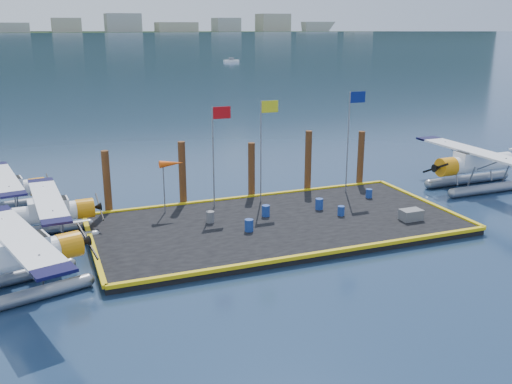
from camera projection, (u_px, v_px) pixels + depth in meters
ground at (277, 228)px, 31.83m from camera, size 4000.00×4000.00×0.00m
dock at (277, 225)px, 31.78m from camera, size 20.00×10.00×0.40m
dock_bumpers at (278, 220)px, 31.70m from camera, size 20.25×10.25×0.18m
far_backdrop at (118, 25)px, 1666.53m from camera, size 3050.00×2050.00×810.00m
seaplane_a at (13, 262)px, 23.61m from camera, size 8.84×9.50×3.38m
seaplane_b at (42, 217)px, 29.59m from camera, size 7.87×8.67×3.08m
seaplane_d at (477, 166)px, 39.04m from camera, size 9.40×10.36×3.70m
drum_0 at (210, 217)px, 31.48m from camera, size 0.45×0.45×0.64m
drum_1 at (341, 211)px, 32.66m from camera, size 0.39×0.39×0.55m
drum_2 at (319, 204)px, 33.75m from camera, size 0.46×0.46×0.65m
drum_3 at (249, 225)px, 30.15m from camera, size 0.46×0.46×0.65m
drum_4 at (369, 193)px, 36.01m from camera, size 0.40×0.40×0.56m
drum_5 at (266, 211)px, 32.51m from camera, size 0.46×0.46×0.64m
crate at (411, 215)px, 31.91m from camera, size 1.19×0.79×0.60m
flagpole_red at (216, 141)px, 33.20m from camera, size 1.14×0.08×6.00m
flagpole_yellow at (264, 136)px, 34.20m from camera, size 1.14×0.08×6.20m
flagpole_blue at (351, 127)px, 36.24m from camera, size 1.14×0.08×6.50m
windsock at (171, 165)px, 32.58m from camera, size 1.40×0.44×3.12m
piling_0 at (107, 184)px, 33.15m from camera, size 0.44×0.44×4.00m
piling_1 at (182, 176)px, 34.68m from camera, size 0.44×0.44×4.20m
piling_2 at (252, 172)px, 36.30m from camera, size 0.44×0.44×3.80m
piling_3 at (308, 163)px, 37.62m from camera, size 0.44×0.44×4.30m
piling_4 at (360, 160)px, 39.05m from camera, size 0.44×0.44×4.00m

